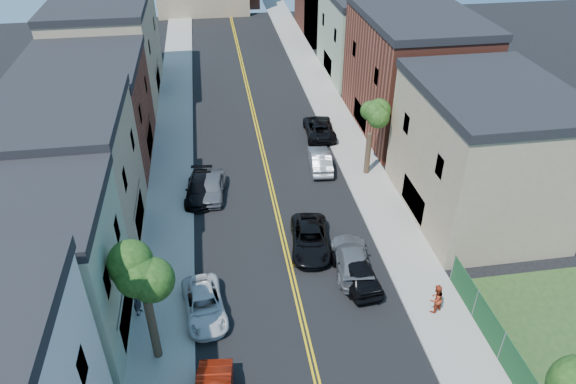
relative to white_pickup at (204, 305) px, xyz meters
name	(u,v)px	position (x,y,z in m)	size (l,w,h in m)	color
sidewalk_left	(172,131)	(-2.49, 23.32, -0.59)	(3.20, 100.00, 0.15)	gray
sidewalk_right	(337,120)	(13.31, 23.32, -0.59)	(3.20, 100.00, 0.15)	gray
curb_left	(191,130)	(-0.74, 23.32, -0.59)	(0.30, 100.00, 0.15)	gray
curb_right	(320,121)	(11.56, 23.32, -0.59)	(0.30, 100.00, 0.15)	gray
bldg_left_palegrn	(24,283)	(-8.59, -0.68, 3.58)	(9.00, 8.00, 8.50)	gray
bldg_left_tan_near	(60,182)	(-8.59, 8.32, 3.83)	(9.00, 10.00, 9.00)	#998466
bldg_left_brick	(89,116)	(-8.59, 19.32, 3.33)	(9.00, 12.00, 8.00)	brown
bldg_left_tan_far	(109,51)	(-8.59, 33.32, 4.08)	(9.00, 16.00, 9.50)	#998466
bldg_right_tan	(481,156)	(19.41, 7.32, 3.83)	(9.00, 12.00, 9.00)	#998466
bldg_right_brick	(411,75)	(19.41, 21.32, 4.33)	(9.00, 14.00, 10.00)	brown
bldg_right_palegrn	(367,37)	(19.41, 35.32, 3.58)	(9.00, 12.00, 8.50)	gray
fence_right	(517,371)	(14.91, -7.18, 0.43)	(0.04, 15.00, 1.90)	#143F1E
tree_left_mid	(140,261)	(-2.46, -2.67, 5.92)	(5.20, 5.20, 9.29)	#3D271E
tree_right_far	(372,109)	(13.33, 13.33, 5.09)	(4.40, 4.40, 8.03)	#3D271E
white_pickup	(204,305)	(0.00, 0.00, 0.00)	(2.21, 4.79, 1.33)	silver
grey_car_left	(213,187)	(0.90, 12.05, 0.10)	(1.80, 4.48, 1.53)	#5A5C61
black_car_left	(199,189)	(-0.09, 12.10, 0.03)	(1.96, 4.83, 1.40)	black
grey_car_right	(352,259)	(9.21, 2.45, 0.11)	(2.18, 5.36, 1.55)	slate
black_car_right	(356,270)	(9.21, 1.32, 0.17)	(1.97, 4.89, 1.67)	black
silver_car_right	(320,160)	(9.79, 14.81, 0.10)	(1.62, 4.64, 1.53)	#A4A8AC
dark_car_right_far	(319,128)	(10.91, 20.62, 0.09)	(2.51, 5.45, 1.51)	black
black_suv_lane	(310,239)	(7.02, 4.82, 0.07)	(2.44, 5.29, 1.47)	black
pedestrian_left	(137,301)	(-3.69, 0.48, 0.41)	(0.68, 0.44, 1.85)	#232229
pedestrian_right	(436,299)	(12.92, -1.95, 0.42)	(0.91, 0.71, 1.88)	#A73319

